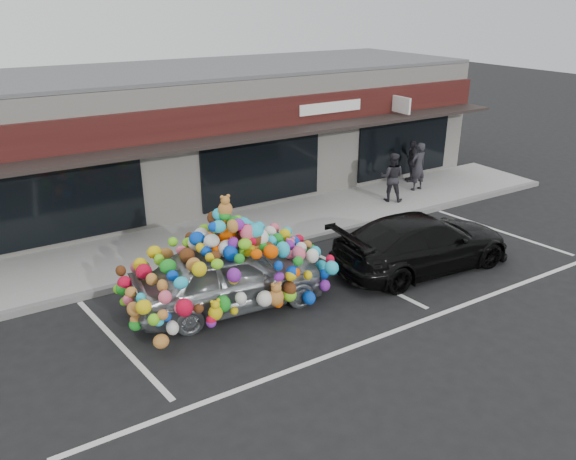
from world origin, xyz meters
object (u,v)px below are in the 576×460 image
toy_car (229,270)px  black_sedan (423,242)px  pedestrian_c (412,161)px  pedestrian_a (418,167)px  pedestrian_b (392,177)px

toy_car → black_sedan: toy_car is taller
toy_car → pedestrian_c: (9.62, 4.54, 0.01)m
pedestrian_a → pedestrian_b: bearing=12.4°
black_sedan → pedestrian_a: pedestrian_a is taller
toy_car → pedestrian_b: bearing=-61.2°
pedestrian_b → pedestrian_c: bearing=-104.8°
pedestrian_b → pedestrian_a: bearing=-121.8°
toy_car → black_sedan: size_ratio=0.97×
black_sedan → pedestrian_c: bearing=-36.9°
toy_car → pedestrian_c: bearing=-59.3°
pedestrian_a → pedestrian_b: (-1.55, -0.40, -0.03)m
pedestrian_a → pedestrian_b: 1.60m
black_sedan → pedestrian_c: size_ratio=3.20×
pedestrian_b → pedestrian_c: (2.08, 1.28, -0.06)m
pedestrian_a → pedestrian_c: bearing=-123.3°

